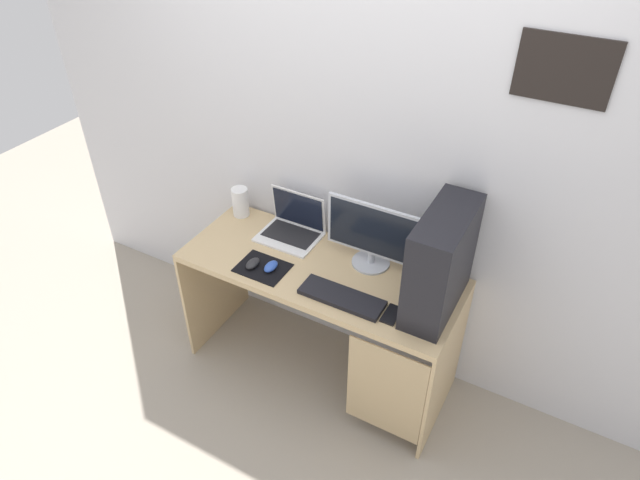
{
  "coord_description": "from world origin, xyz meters",
  "views": [
    {
      "loc": [
        1.07,
        -1.94,
        2.63
      ],
      "look_at": [
        0.0,
        0.0,
        0.95
      ],
      "focal_mm": 31.51,
      "sensor_mm": 36.0,
      "label": 1
    }
  ],
  "objects": [
    {
      "name": "monitor",
      "position": [
        0.21,
        0.15,
        0.96
      ],
      "size": [
        0.49,
        0.2,
        0.37
      ],
      "color": "#B7BCC6",
      "rests_on": "desk"
    },
    {
      "name": "speaker",
      "position": [
        -0.64,
        0.2,
        0.86
      ],
      "size": [
        0.09,
        0.09,
        0.17
      ],
      "primitive_type": "cylinder",
      "color": "white",
      "rests_on": "desk"
    },
    {
      "name": "wall_back",
      "position": [
        0.0,
        0.33,
        1.3
      ],
      "size": [
        4.0,
        0.05,
        2.6
      ],
      "color": "silver",
      "rests_on": "ground_plane"
    },
    {
      "name": "desk",
      "position": [
        0.02,
        -0.01,
        0.61
      ],
      "size": [
        1.47,
        0.58,
        0.77
      ],
      "color": "tan",
      "rests_on": "ground_plane"
    },
    {
      "name": "mouse_right",
      "position": [
        -0.31,
        -0.16,
        0.79
      ],
      "size": [
        0.06,
        0.1,
        0.03
      ],
      "primitive_type": "ellipsoid",
      "color": "#232326",
      "rests_on": "mousepad"
    },
    {
      "name": "pc_tower",
      "position": [
        0.61,
        0.03,
        1.03
      ],
      "size": [
        0.19,
        0.49,
        0.51
      ],
      "primitive_type": "cube",
      "color": "black",
      "rests_on": "desk"
    },
    {
      "name": "laptop",
      "position": [
        -0.27,
        0.18,
        0.82
      ],
      "size": [
        0.33,
        0.25,
        0.24
      ],
      "color": "white",
      "rests_on": "desk"
    },
    {
      "name": "mouse_left",
      "position": [
        -0.21,
        -0.14,
        0.79
      ],
      "size": [
        0.06,
        0.1,
        0.03
      ],
      "primitive_type": "ellipsoid",
      "color": "#2D51B2",
      "rests_on": "mousepad"
    },
    {
      "name": "mousepad",
      "position": [
        -0.26,
        -0.15,
        0.77
      ],
      "size": [
        0.26,
        0.2,
        0.0
      ],
      "primitive_type": "cube",
      "color": "black",
      "rests_on": "desk"
    },
    {
      "name": "ground_plane",
      "position": [
        0.0,
        0.0,
        0.0
      ],
      "size": [
        8.0,
        8.0,
        0.0
      ],
      "primitive_type": "plane",
      "color": "#9E9384"
    },
    {
      "name": "cell_phone",
      "position": [
        0.46,
        -0.14,
        0.77
      ],
      "size": [
        0.07,
        0.13,
        0.01
      ],
      "primitive_type": "cube",
      "color": "black",
      "rests_on": "desk"
    },
    {
      "name": "keyboard",
      "position": [
        0.21,
        -0.16,
        0.78
      ],
      "size": [
        0.42,
        0.14,
        0.02
      ],
      "primitive_type": "cube",
      "color": "black",
      "rests_on": "desk"
    }
  ]
}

